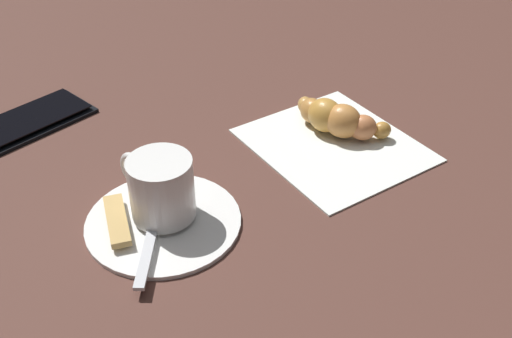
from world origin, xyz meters
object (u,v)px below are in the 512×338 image
Objects in this scene: teaspoon at (155,218)px; cell_phone at (30,121)px; espresso_cup at (160,187)px; napkin at (334,144)px; sugar_packet at (117,220)px; saucer at (163,220)px; croissant at (335,118)px.

teaspoon reaches higher than cell_phone.
espresso_cup is 0.57× the size of cell_phone.
espresso_cup is 0.47× the size of napkin.
teaspoon is at bearing 93.74° from cell_phone.
espresso_cup reaches higher than sugar_packet.
espresso_cup is at bearing -127.48° from saucer.
saucer is 0.04m from sugar_packet.
teaspoon is at bearing 76.94° from sugar_packet.
napkin is at bearing 105.56° from sugar_packet.
espresso_cup reaches higher than napkin.
espresso_cup is at bearing 96.68° from cell_phone.
croissant is at bearing -178.42° from teaspoon.
sugar_packet is 0.57× the size of croissant.
espresso_cup is 0.71× the size of croissant.
croissant is at bearing 136.88° from cell_phone.
espresso_cup is 0.21m from napkin.
cell_phone is (0.25, -0.23, -0.02)m from croissant.
napkin is at bearing 133.04° from cell_phone.
saucer is at bearing 1.48° from croissant.
cell_phone reaches higher than napkin.
croissant is 0.81× the size of cell_phone.
napkin is 0.34m from cell_phone.
espresso_cup is (-0.00, -0.00, 0.03)m from saucer.
espresso_cup is 0.81× the size of teaspoon.
sugar_packet is 0.25m from napkin.
saucer is 0.03m from espresso_cup.
croissant is 0.34m from cell_phone.
teaspoon is 0.71× the size of cell_phone.
sugar_packet is at bearing -2.83° from croissant.
saucer is 0.97× the size of cell_phone.
saucer is at bearing 84.43° from sugar_packet.
teaspoon is at bearing 23.97° from espresso_cup.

